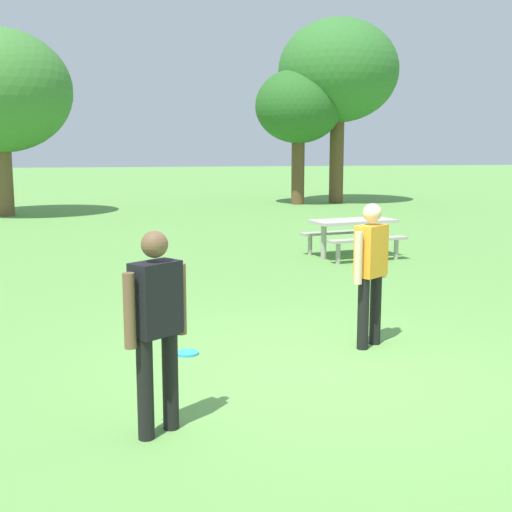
{
  "coord_description": "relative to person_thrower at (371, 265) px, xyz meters",
  "views": [
    {
      "loc": [
        -1.73,
        -6.38,
        2.3
      ],
      "look_at": [
        -0.4,
        1.31,
        1.0
      ],
      "focal_mm": 47.63,
      "sensor_mm": 36.0,
      "label": 1
    }
  ],
  "objects": [
    {
      "name": "tree_far_right",
      "position": [
        4.99,
        18.2,
        3.99
      ],
      "size": [
        4.52,
        4.52,
        6.9
      ],
      "color": "brown",
      "rests_on": "ground"
    },
    {
      "name": "picnic_table_near",
      "position": [
        1.7,
        5.91,
        -0.38
      ],
      "size": [
        1.98,
        1.77,
        0.77
      ],
      "color": "#B2ADA3",
      "rests_on": "ground"
    },
    {
      "name": "frisbee",
      "position": [
        -2.07,
        0.06,
        -0.93
      ],
      "size": [
        0.25,
        0.25,
        0.03
      ],
      "primitive_type": "cylinder",
      "color": "#2D9EDB",
      "rests_on": "ground"
    },
    {
      "name": "tree_broad_center",
      "position": [
        3.4,
        17.9,
        2.66
      ],
      "size": [
        3.23,
        3.23,
        5.02
      ],
      "color": "brown",
      "rests_on": "ground"
    },
    {
      "name": "person_catcher",
      "position": [
        -2.44,
        -1.97,
        0.0
      ],
      "size": [
        0.49,
        0.42,
        1.64
      ],
      "color": "black",
      "rests_on": "ground"
    },
    {
      "name": "ground_plane",
      "position": [
        -0.82,
        -0.79,
        -0.94
      ],
      "size": [
        120.0,
        120.0,
        0.0
      ],
      "primitive_type": "plane",
      "color": "#609947"
    },
    {
      "name": "person_thrower",
      "position": [
        0.0,
        0.0,
        0.0
      ],
      "size": [
        0.49,
        0.42,
        1.64
      ],
      "color": "black",
      "rests_on": "ground"
    }
  ]
}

